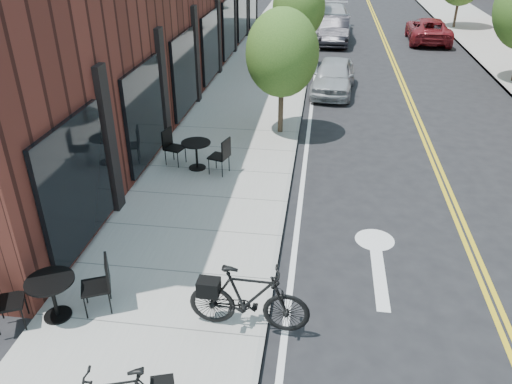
{
  "coord_description": "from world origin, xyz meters",
  "views": [
    {
      "loc": [
        0.66,
        -5.96,
        6.13
      ],
      "look_at": [
        -0.6,
        3.28,
        1.0
      ],
      "focal_mm": 35.0,
      "sensor_mm": 36.0,
      "label": 1
    }
  ],
  "objects_px": {
    "parked_car_far": "(428,30)",
    "bistro_set_c": "(196,151)",
    "bicycle_right": "(249,299)",
    "parked_car_a": "(334,76)",
    "parked_car_b": "(334,30)",
    "parked_car_c": "(332,20)",
    "bistro_set_b": "(52,293)"
  },
  "relations": [
    {
      "from": "parked_car_far",
      "to": "bistro_set_c",
      "type": "bearing_deg",
      "value": 66.07
    },
    {
      "from": "bicycle_right",
      "to": "parked_car_a",
      "type": "height_order",
      "value": "bicycle_right"
    },
    {
      "from": "parked_car_b",
      "to": "parked_car_far",
      "type": "distance_m",
      "value": 5.32
    },
    {
      "from": "parked_car_a",
      "to": "parked_car_b",
      "type": "height_order",
      "value": "parked_car_b"
    },
    {
      "from": "parked_car_a",
      "to": "parked_car_b",
      "type": "bearing_deg",
      "value": 94.95
    },
    {
      "from": "parked_car_a",
      "to": "parked_car_c",
      "type": "relative_size",
      "value": 0.71
    },
    {
      "from": "bistro_set_c",
      "to": "bistro_set_b",
      "type": "bearing_deg",
      "value": -82.88
    },
    {
      "from": "bistro_set_b",
      "to": "parked_car_b",
      "type": "xyz_separation_m",
      "value": [
        4.71,
        22.82,
        0.1
      ]
    },
    {
      "from": "bicycle_right",
      "to": "bistro_set_b",
      "type": "distance_m",
      "value": 3.31
    },
    {
      "from": "bistro_set_b",
      "to": "parked_car_c",
      "type": "bearing_deg",
      "value": 55.7
    },
    {
      "from": "bistro_set_b",
      "to": "parked_car_b",
      "type": "height_order",
      "value": "parked_car_b"
    },
    {
      "from": "bistro_set_b",
      "to": "parked_car_b",
      "type": "relative_size",
      "value": 0.43
    },
    {
      "from": "bistro_set_b",
      "to": "bistro_set_c",
      "type": "height_order",
      "value": "bistro_set_b"
    },
    {
      "from": "parked_car_a",
      "to": "bicycle_right",
      "type": "bearing_deg",
      "value": -90.53
    },
    {
      "from": "bistro_set_c",
      "to": "parked_car_far",
      "type": "relative_size",
      "value": 0.4
    },
    {
      "from": "bicycle_right",
      "to": "bistro_set_b",
      "type": "relative_size",
      "value": 1.06
    },
    {
      "from": "bistro_set_b",
      "to": "parked_car_c",
      "type": "relative_size",
      "value": 0.35
    },
    {
      "from": "bistro_set_c",
      "to": "parked_car_c",
      "type": "relative_size",
      "value": 0.35
    },
    {
      "from": "bistro_set_c",
      "to": "parked_car_a",
      "type": "bearing_deg",
      "value": 81.26
    },
    {
      "from": "bicycle_right",
      "to": "parked_car_b",
      "type": "distance_m",
      "value": 22.67
    },
    {
      "from": "parked_car_far",
      "to": "bicycle_right",
      "type": "bearing_deg",
      "value": 76.97
    },
    {
      "from": "bistro_set_b",
      "to": "parked_car_c",
      "type": "xyz_separation_m",
      "value": [
        4.53,
        25.57,
        0.17
      ]
    },
    {
      "from": "bistro_set_c",
      "to": "parked_car_b",
      "type": "height_order",
      "value": "parked_car_b"
    },
    {
      "from": "bicycle_right",
      "to": "bistro_set_b",
      "type": "bearing_deg",
      "value": 94.99
    },
    {
      "from": "bicycle_right",
      "to": "bistro_set_c",
      "type": "bearing_deg",
      "value": 23.25
    },
    {
      "from": "parked_car_a",
      "to": "parked_car_far",
      "type": "height_order",
      "value": "parked_car_a"
    },
    {
      "from": "parked_car_a",
      "to": "parked_car_c",
      "type": "distance_m",
      "value": 11.84
    },
    {
      "from": "parked_car_b",
      "to": "bistro_set_c",
      "type": "bearing_deg",
      "value": -100.99
    },
    {
      "from": "bistro_set_c",
      "to": "parked_car_b",
      "type": "xyz_separation_m",
      "value": [
        3.71,
        16.82,
        0.11
      ]
    },
    {
      "from": "bicycle_right",
      "to": "parked_car_a",
      "type": "bearing_deg",
      "value": -4.13
    },
    {
      "from": "parked_car_a",
      "to": "bistro_set_b",
      "type": "bearing_deg",
      "value": -103.54
    },
    {
      "from": "parked_car_c",
      "to": "parked_car_a",
      "type": "bearing_deg",
      "value": -88.44
    }
  ]
}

